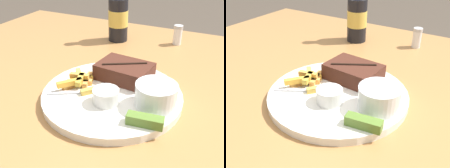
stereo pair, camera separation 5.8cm
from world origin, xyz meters
The scene contains 10 objects.
dining_table centered at (0.00, 0.00, 0.67)m, with size 1.32×1.09×0.75m.
dinner_plate centered at (0.00, 0.00, 0.76)m, with size 0.31×0.31×0.02m.
steak_portion centered at (0.00, 0.07, 0.79)m, with size 0.13×0.10×0.04m.
fries_pile centered at (-0.08, 0.00, 0.78)m, with size 0.11×0.11×0.02m.
coleslaw_cup centered at (0.10, -0.01, 0.80)m, with size 0.09×0.09×0.05m.
dipping_sauce_cup centered at (0.01, -0.04, 0.78)m, with size 0.06×0.06×0.03m.
pickle_spear centered at (0.11, -0.08, 0.78)m, with size 0.07×0.03×0.02m.
fork_utensil centered at (-0.07, -0.04, 0.77)m, with size 0.12×0.08×0.00m.
beer_bottle centered at (-0.15, 0.35, 0.83)m, with size 0.07×0.07×0.23m.
salt_shaker centered at (0.05, 0.40, 0.78)m, with size 0.03×0.03×0.07m.
Camera 2 is at (0.27, -0.42, 1.08)m, focal length 42.00 mm.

